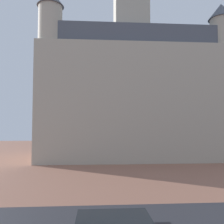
# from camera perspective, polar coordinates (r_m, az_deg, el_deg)

# --- Properties ---
(ground_plane) EXTENTS (120.00, 120.00, 0.00)m
(ground_plane) POSITION_cam_1_polar(r_m,az_deg,el_deg) (12.21, 2.51, -23.84)
(ground_plane) COLOR #93604C
(landmark_building) EXTENTS (24.42, 13.98, 34.46)m
(landmark_building) POSITION_cam_1_polar(r_m,az_deg,el_deg) (34.15, 4.76, 4.94)
(landmark_building) COLOR #B2A893
(landmark_building) RESTS_ON ground_plane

